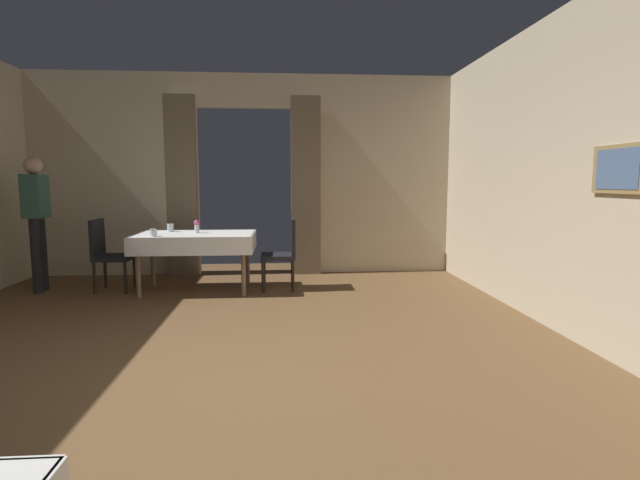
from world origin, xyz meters
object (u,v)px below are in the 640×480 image
chair_mid_left (107,251)px  person_waiter_by_doorway (36,212)px  flower_vase_mid (197,226)px  dining_table_mid (195,240)px  chair_mid_right (284,250)px  glass_mid_c (170,228)px  glass_mid_b (153,233)px

chair_mid_left → person_waiter_by_doorway: bearing=177.8°
flower_vase_mid → chair_mid_left: bearing=178.6°
dining_table_mid → chair_mid_left: chair_mid_left is taller
chair_mid_right → glass_mid_c: bearing=171.4°
chair_mid_left → glass_mid_c: size_ratio=8.94×
person_waiter_by_doorway → dining_table_mid: bearing=-3.7°
chair_mid_left → flower_vase_mid: chair_mid_left is taller
chair_mid_left → glass_mid_b: (0.70, -0.41, 0.28)m
dining_table_mid → glass_mid_b: 0.56m
dining_table_mid → chair_mid_right: (1.13, 0.03, -0.15)m
chair_mid_left → glass_mid_b: 0.86m
flower_vase_mid → person_waiter_by_doorway: (-2.01, 0.06, 0.18)m
glass_mid_c → flower_vase_mid: bearing=-26.9°
chair_mid_right → chair_mid_left: same height
chair_mid_left → glass_mid_c: (0.77, 0.16, 0.29)m
dining_table_mid → chair_mid_right: size_ratio=1.61×
chair_mid_right → glass_mid_b: (-1.57, -0.35, 0.28)m
dining_table_mid → glass_mid_c: size_ratio=14.43×
flower_vase_mid → chair_mid_right: bearing=-1.9°
glass_mid_b → glass_mid_c: size_ratio=0.89×
chair_mid_left → chair_mid_right: bearing=-1.6°
dining_table_mid → chair_mid_right: chair_mid_right is taller
dining_table_mid → glass_mid_c: 0.47m
chair_mid_right → chair_mid_left: (-2.27, 0.06, 0.00)m
chair_mid_right → glass_mid_b: size_ratio=10.08×
chair_mid_left → flower_vase_mid: 1.19m
chair_mid_left → flower_vase_mid: bearing=-1.4°
person_waiter_by_doorway → chair_mid_left: bearing=-2.2°
person_waiter_by_doorway → chair_mid_right: bearing=-1.8°
chair_mid_right → chair_mid_left: 2.27m
glass_mid_c → person_waiter_by_doorway: person_waiter_by_doorway is taller
chair_mid_right → glass_mid_c: (-1.50, 0.23, 0.29)m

